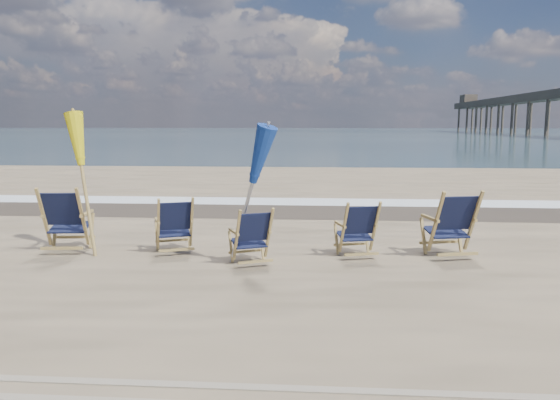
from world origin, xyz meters
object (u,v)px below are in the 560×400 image
(beach_chair_2, at_px, (269,235))
(beach_chair_3, at_px, (375,229))
(beach_chair_1, at_px, (192,225))
(umbrella_blue, at_px, (247,156))
(beach_chair_4, at_px, (473,224))
(umbrella_yellow, at_px, (83,145))
(beach_chair_0, at_px, (83,220))

(beach_chair_2, bearing_deg, beach_chair_3, 173.92)
(beach_chair_1, xyz_separation_m, umbrella_blue, (1.01, -0.73, 1.16))
(umbrella_blue, bearing_deg, beach_chair_4, 11.51)
(beach_chair_2, relative_size, beach_chair_4, 0.80)
(beach_chair_4, height_order, umbrella_yellow, umbrella_yellow)
(beach_chair_1, relative_size, umbrella_yellow, 0.41)
(beach_chair_1, height_order, beach_chair_2, beach_chair_1)
(beach_chair_1, height_order, beach_chair_4, beach_chair_4)
(beach_chair_3, relative_size, umbrella_blue, 0.43)
(beach_chair_2, distance_m, umbrella_blue, 1.24)
(beach_chair_0, relative_size, beach_chair_1, 1.17)
(beach_chair_4, bearing_deg, beach_chair_1, -13.80)
(beach_chair_2, height_order, umbrella_blue, umbrella_blue)
(beach_chair_3, xyz_separation_m, beach_chair_4, (1.51, 0.06, 0.09))
(beach_chair_0, xyz_separation_m, beach_chair_4, (6.21, 0.10, -0.00))
(beach_chair_3, bearing_deg, beach_chair_2, 2.51)
(beach_chair_2, relative_size, umbrella_yellow, 0.39)
(beach_chair_1, height_order, umbrella_blue, umbrella_blue)
(umbrella_yellow, bearing_deg, beach_chair_0, 156.83)
(beach_chair_0, xyz_separation_m, beach_chair_3, (4.70, 0.04, -0.09))
(beach_chair_1, xyz_separation_m, beach_chair_4, (4.45, -0.03, 0.08))
(beach_chair_0, distance_m, beach_chair_2, 3.12)
(beach_chair_4, height_order, umbrella_blue, umbrella_blue)
(beach_chair_0, bearing_deg, beach_chair_1, 177.93)
(beach_chair_0, height_order, beach_chair_3, beach_chair_0)
(beach_chair_3, bearing_deg, umbrella_yellow, -14.87)
(beach_chair_2, relative_size, beach_chair_3, 0.96)
(umbrella_blue, bearing_deg, umbrella_yellow, 168.18)
(beach_chair_0, relative_size, umbrella_yellow, 0.48)
(umbrella_yellow, distance_m, umbrella_blue, 2.75)
(beach_chair_4, xyz_separation_m, umbrella_yellow, (-6.13, -0.14, 1.21))
(umbrella_yellow, xyz_separation_m, umbrella_blue, (2.69, -0.56, -0.13))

